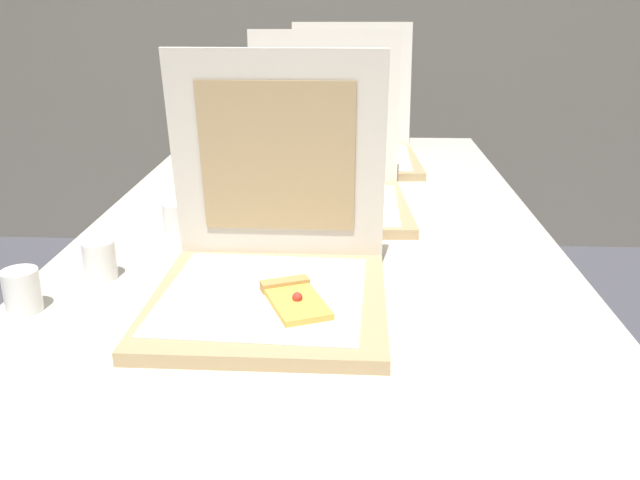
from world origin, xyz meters
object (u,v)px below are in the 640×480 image
(pizza_box_back, at_px, (353,142))
(cup_white_mid, at_px, (177,219))
(table, at_px, (314,261))
(pizza_box_middle, at_px, (326,183))
(cup_white_near_left, at_px, (22,291))
(cup_white_far, at_px, (217,177))
(cup_white_near_center, at_px, (100,260))
(pizza_box_front, at_px, (271,268))

(pizza_box_back, relative_size, cup_white_mid, 6.28)
(cup_white_mid, bearing_deg, table, -3.73)
(pizza_box_middle, distance_m, cup_white_near_left, 0.73)
(table, xyz_separation_m, pizza_box_middle, (0.02, 0.23, 0.10))
(table, height_order, cup_white_mid, cup_white_mid)
(cup_white_far, distance_m, cup_white_mid, 0.34)
(cup_white_near_left, distance_m, cup_white_mid, 0.39)
(cup_white_far, xyz_separation_m, cup_white_mid, (-0.02, -0.34, 0.00))
(cup_white_far, distance_m, cup_white_near_center, 0.57)
(pizza_box_front, distance_m, cup_white_mid, 0.38)
(table, height_order, cup_white_near_center, cup_white_near_center)
(cup_white_far, height_order, cup_white_mid, same)
(pizza_box_front, relative_size, cup_white_near_left, 5.65)
(pizza_box_middle, relative_size, cup_white_near_left, 6.11)
(table, xyz_separation_m, cup_white_far, (-0.27, 0.35, 0.08))
(pizza_box_middle, distance_m, cup_white_mid, 0.37)
(pizza_box_back, bearing_deg, table, -99.35)
(pizza_box_back, relative_size, cup_white_far, 6.28)
(cup_white_far, bearing_deg, pizza_box_front, -71.31)
(pizza_box_front, xyz_separation_m, cup_white_far, (-0.21, 0.63, -0.02))
(cup_white_mid, bearing_deg, cup_white_near_center, -109.66)
(pizza_box_back, xyz_separation_m, cup_white_far, (-0.35, -0.33, -0.02))
(pizza_box_front, relative_size, cup_white_near_center, 5.65)
(table, distance_m, pizza_box_front, 0.30)
(cup_white_far, relative_size, cup_white_mid, 1.00)
(cup_white_mid, bearing_deg, cup_white_far, 86.90)
(pizza_box_middle, relative_size, cup_white_far, 6.11)
(table, bearing_deg, cup_white_mid, 176.27)
(pizza_box_front, relative_size, cup_white_mid, 5.65)
(table, height_order, pizza_box_back, pizza_box_back)
(table, bearing_deg, cup_white_near_center, -150.62)
(pizza_box_back, bearing_deg, cup_white_mid, -121.38)
(pizza_box_middle, bearing_deg, table, -97.30)
(table, xyz_separation_m, cup_white_near_center, (-0.37, -0.21, 0.08))
(pizza_box_back, distance_m, cup_white_mid, 0.76)
(pizza_box_front, height_order, cup_white_mid, pizza_box_front)
(pizza_box_back, height_order, cup_white_near_left, pizza_box_back)
(pizza_box_front, bearing_deg, cup_white_near_left, -170.57)
(cup_white_near_left, relative_size, cup_white_mid, 1.00)
(pizza_box_back, xyz_separation_m, cup_white_near_center, (-0.45, -0.89, -0.02))
(pizza_box_front, height_order, cup_white_near_left, pizza_box_front)
(pizza_box_back, bearing_deg, cup_white_far, -138.93)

